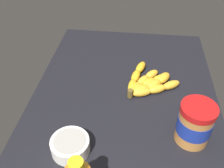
# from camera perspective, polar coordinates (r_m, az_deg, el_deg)

# --- Properties ---
(ground_plane) EXTENTS (0.89, 0.64, 0.04)m
(ground_plane) POSITION_cam_1_polar(r_m,az_deg,el_deg) (0.91, 2.77, -3.18)
(ground_plane) COLOR black
(banana_bunch) EXTENTS (0.21, 0.19, 0.03)m
(banana_bunch) POSITION_cam_1_polar(r_m,az_deg,el_deg) (0.93, 7.97, 0.28)
(banana_bunch) COLOR gold
(banana_bunch) RESTS_ON ground_plane
(peanut_butter_jar) EXTENTS (0.10, 0.10, 0.13)m
(peanut_butter_jar) POSITION_cam_1_polar(r_m,az_deg,el_deg) (0.75, 17.95, -8.39)
(peanut_butter_jar) COLOR #B27238
(peanut_butter_jar) RESTS_ON ground_plane
(small_bowl) EXTENTS (0.11, 0.11, 0.04)m
(small_bowl) POSITION_cam_1_polar(r_m,az_deg,el_deg) (0.73, -9.28, -13.30)
(small_bowl) COLOR silver
(small_bowl) RESTS_ON ground_plane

